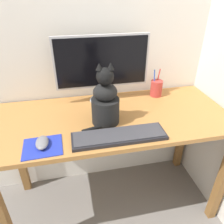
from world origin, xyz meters
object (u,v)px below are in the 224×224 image
keyboard (119,136)px  pen_cup (156,88)px  cat (105,102)px  computer_mouse_left (42,142)px  monitor (102,66)px

keyboard → pen_cup: 0.54m
cat → pen_cup: size_ratio=1.86×
computer_mouse_left → cat: (0.33, 0.14, 0.11)m
computer_mouse_left → pen_cup: pen_cup is taller
computer_mouse_left → cat: cat is taller
computer_mouse_left → monitor: bearing=47.7°
pen_cup → monitor: bearing=180.0°
monitor → cat: size_ratio=1.68×
computer_mouse_left → keyboard: bearing=-2.2°
monitor → cat: monitor is taller
keyboard → monitor: bearing=91.7°
keyboard → cat: 0.20m
pen_cup → computer_mouse_left: bearing=-151.4°
cat → pen_cup: (0.40, 0.25, -0.07)m
monitor → keyboard: bearing=-88.6°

